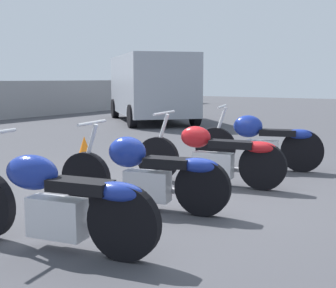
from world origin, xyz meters
TOP-DOWN VIEW (x-y plane):
  - ground_plane at (0.00, 0.00)m, footprint 60.00×60.00m
  - motorcycle_slot_0 at (-2.18, -0.22)m, footprint 0.70×2.06m
  - motorcycle_slot_1 at (-0.74, -0.17)m, footprint 0.69×2.04m
  - motorcycle_slot_2 at (0.76, -0.26)m, footprint 0.70×2.15m
  - motorcycle_slot_3 at (2.17, -0.40)m, footprint 0.87×2.00m
  - parked_van at (8.29, 5.90)m, footprint 4.90×5.01m
  - traffic_cone_near at (1.06, 2.38)m, footprint 0.32×0.32m

SIDE VIEW (x-z plane):
  - ground_plane at x=0.00m, z-range 0.00..0.00m
  - traffic_cone_near at x=1.06m, z-range 0.00..0.48m
  - motorcycle_slot_2 at x=0.76m, z-range -0.08..0.92m
  - motorcycle_slot_1 at x=-0.74m, z-range -0.07..0.91m
  - motorcycle_slot_0 at x=-2.18m, z-range -0.07..0.93m
  - motorcycle_slot_3 at x=2.17m, z-range -0.06..0.98m
  - parked_van at x=8.29m, z-range 0.12..2.36m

